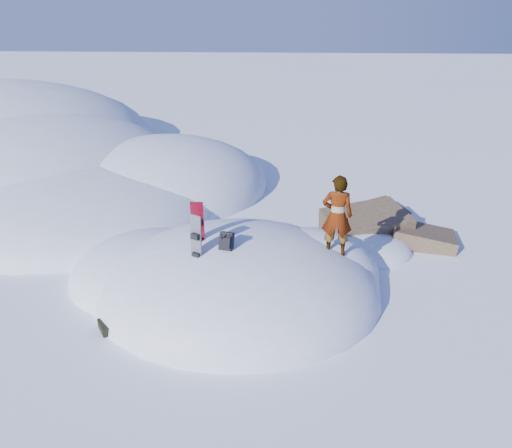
{
  "coord_description": "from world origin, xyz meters",
  "views": [
    {
      "loc": [
        0.99,
        -10.5,
        6.62
      ],
      "look_at": [
        0.43,
        0.3,
        1.72
      ],
      "focal_mm": 35.0,
      "sensor_mm": 36.0,
      "label": 1
    }
  ],
  "objects_px": {
    "snowboard_dark": "(196,247)",
    "backpack": "(226,241)",
    "snowboard_red": "(198,233)",
    "person": "(337,216)"
  },
  "relations": [
    {
      "from": "snowboard_dark",
      "to": "snowboard_red",
      "type": "bearing_deg",
      "value": 125.6
    },
    {
      "from": "snowboard_red",
      "to": "backpack",
      "type": "xyz_separation_m",
      "value": [
        0.71,
        -0.45,
        0.02
      ]
    },
    {
      "from": "snowboard_red",
      "to": "backpack",
      "type": "height_order",
      "value": "snowboard_red"
    },
    {
      "from": "person",
      "to": "backpack",
      "type": "bearing_deg",
      "value": 20.84
    },
    {
      "from": "snowboard_red",
      "to": "backpack",
      "type": "distance_m",
      "value": 0.84
    },
    {
      "from": "snowboard_red",
      "to": "person",
      "type": "bearing_deg",
      "value": 3.59
    },
    {
      "from": "snowboard_red",
      "to": "person",
      "type": "xyz_separation_m",
      "value": [
        3.23,
        0.27,
        0.39
      ]
    },
    {
      "from": "snowboard_dark",
      "to": "backpack",
      "type": "relative_size",
      "value": 3.19
    },
    {
      "from": "snowboard_red",
      "to": "snowboard_dark",
      "type": "height_order",
      "value": "snowboard_red"
    },
    {
      "from": "snowboard_red",
      "to": "person",
      "type": "distance_m",
      "value": 3.26
    }
  ]
}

